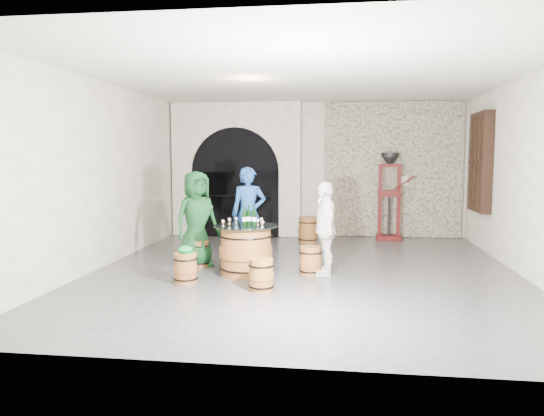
# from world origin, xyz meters

# --- Properties ---
(ground) EXTENTS (8.00, 8.00, 0.00)m
(ground) POSITION_xyz_m (0.00, 0.00, 0.00)
(ground) COLOR #323235
(ground) RESTS_ON ground
(wall_back) EXTENTS (8.00, 0.00, 8.00)m
(wall_back) POSITION_xyz_m (0.00, 4.00, 1.60)
(wall_back) COLOR silver
(wall_back) RESTS_ON ground
(wall_front) EXTENTS (8.00, 0.00, 8.00)m
(wall_front) POSITION_xyz_m (0.00, -4.00, 1.60)
(wall_front) COLOR silver
(wall_front) RESTS_ON ground
(wall_left) EXTENTS (0.00, 8.00, 8.00)m
(wall_left) POSITION_xyz_m (-3.50, 0.00, 1.60)
(wall_left) COLOR silver
(wall_left) RESTS_ON ground
(wall_right) EXTENTS (0.00, 8.00, 8.00)m
(wall_right) POSITION_xyz_m (3.50, 0.00, 1.60)
(wall_right) COLOR silver
(wall_right) RESTS_ON ground
(ceiling) EXTENTS (8.00, 8.00, 0.00)m
(ceiling) POSITION_xyz_m (0.00, 0.00, 3.20)
(ceiling) COLOR beige
(ceiling) RESTS_ON wall_back
(stone_facing_panel) EXTENTS (3.20, 0.12, 3.18)m
(stone_facing_panel) POSITION_xyz_m (1.80, 3.94, 1.60)
(stone_facing_panel) COLOR #ADA28A
(stone_facing_panel) RESTS_ON ground
(arched_opening) EXTENTS (3.10, 0.60, 3.19)m
(arched_opening) POSITION_xyz_m (-1.90, 3.74, 1.58)
(arched_opening) COLOR silver
(arched_opening) RESTS_ON ground
(shuttered_window) EXTENTS (0.23, 1.10, 2.00)m
(shuttered_window) POSITION_xyz_m (3.38, 2.40, 1.80)
(shuttered_window) COLOR black
(shuttered_window) RESTS_ON wall_right
(barrel_table) EXTENTS (1.05, 1.05, 0.81)m
(barrel_table) POSITION_xyz_m (-0.92, -0.39, 0.40)
(barrel_table) COLOR #915A29
(barrel_table) RESTS_ON ground
(barrel_stool_left) EXTENTS (0.38, 0.38, 0.47)m
(barrel_stool_left) POSITION_xyz_m (-1.85, 0.10, 0.23)
(barrel_stool_left) COLOR #915A29
(barrel_stool_left) RESTS_ON ground
(barrel_stool_far) EXTENTS (0.38, 0.38, 0.47)m
(barrel_stool_far) POSITION_xyz_m (-1.06, 0.65, 0.23)
(barrel_stool_far) COLOR #915A29
(barrel_stool_far) RESTS_ON ground
(barrel_stool_right) EXTENTS (0.38, 0.38, 0.47)m
(barrel_stool_right) POSITION_xyz_m (0.12, -0.26, 0.23)
(barrel_stool_right) COLOR #915A29
(barrel_stool_right) RESTS_ON ground
(barrel_stool_near_right) EXTENTS (0.38, 0.38, 0.47)m
(barrel_stool_near_right) POSITION_xyz_m (-0.52, -1.36, 0.23)
(barrel_stool_near_right) COLOR #915A29
(barrel_stool_near_right) RESTS_ON ground
(barrel_stool_near_left) EXTENTS (0.38, 0.38, 0.47)m
(barrel_stool_near_left) POSITION_xyz_m (-1.73, -1.06, 0.23)
(barrel_stool_near_left) COLOR #915A29
(barrel_stool_near_left) RESTS_ON ground
(green_cap) EXTENTS (0.26, 0.22, 0.12)m
(green_cap) POSITION_xyz_m (-1.73, -1.06, 0.51)
(green_cap) COLOR #0B7F2F
(green_cap) RESTS_ON barrel_stool_near_left
(person_green) EXTENTS (0.94, 0.96, 1.67)m
(person_green) POSITION_xyz_m (-1.88, 0.12, 0.83)
(person_green) COLOR #0F3819
(person_green) RESTS_ON ground
(person_blue) EXTENTS (0.70, 0.52, 1.73)m
(person_blue) POSITION_xyz_m (-1.07, 0.72, 0.86)
(person_blue) COLOR navy
(person_blue) RESTS_ON ground
(person_white) EXTENTS (0.52, 0.94, 1.52)m
(person_white) POSITION_xyz_m (0.35, -0.24, 0.76)
(person_white) COLOR white
(person_white) RESTS_ON ground
(wine_bottle_left) EXTENTS (0.08, 0.08, 0.32)m
(wine_bottle_left) POSITION_xyz_m (-0.94, -0.38, 0.94)
(wine_bottle_left) COLOR black
(wine_bottle_left) RESTS_ON barrel_table
(wine_bottle_center) EXTENTS (0.08, 0.08, 0.32)m
(wine_bottle_center) POSITION_xyz_m (-0.79, -0.38, 0.94)
(wine_bottle_center) COLOR black
(wine_bottle_center) RESTS_ON barrel_table
(wine_bottle_right) EXTENTS (0.08, 0.08, 0.32)m
(wine_bottle_right) POSITION_xyz_m (-0.88, -0.33, 0.94)
(wine_bottle_right) COLOR black
(wine_bottle_right) RESTS_ON barrel_table
(tasting_glass_a) EXTENTS (0.05, 0.05, 0.10)m
(tasting_glass_a) POSITION_xyz_m (-1.27, -0.51, 0.86)
(tasting_glass_a) COLOR #C56A26
(tasting_glass_a) RESTS_ON barrel_table
(tasting_glass_b) EXTENTS (0.05, 0.05, 0.10)m
(tasting_glass_b) POSITION_xyz_m (-0.73, -0.34, 0.86)
(tasting_glass_b) COLOR #C56A26
(tasting_glass_b) RESTS_ON barrel_table
(tasting_glass_c) EXTENTS (0.05, 0.05, 0.10)m
(tasting_glass_c) POSITION_xyz_m (-1.13, -0.12, 0.86)
(tasting_glass_c) COLOR #C56A26
(tasting_glass_c) RESTS_ON barrel_table
(tasting_glass_d) EXTENTS (0.05, 0.05, 0.10)m
(tasting_glass_d) POSITION_xyz_m (-0.70, -0.15, 0.86)
(tasting_glass_d) COLOR #C56A26
(tasting_glass_d) RESTS_ON barrel_table
(tasting_glass_e) EXTENTS (0.05, 0.05, 0.10)m
(tasting_glass_e) POSITION_xyz_m (-0.62, -0.53, 0.86)
(tasting_glass_e) COLOR #C56A26
(tasting_glass_e) RESTS_ON barrel_table
(tasting_glass_f) EXTENTS (0.05, 0.05, 0.10)m
(tasting_glass_f) POSITION_xyz_m (-1.22, -0.24, 0.86)
(tasting_glass_f) COLOR #C56A26
(tasting_glass_f) RESTS_ON barrel_table
(side_barrel) EXTENTS (0.44, 0.44, 0.58)m
(side_barrel) POSITION_xyz_m (-0.11, 2.82, 0.29)
(side_barrel) COLOR #915A29
(side_barrel) RESTS_ON ground
(corking_press) EXTENTS (0.82, 0.45, 2.00)m
(corking_press) POSITION_xyz_m (1.70, 3.51, 1.16)
(corking_press) COLOR #490D0C
(corking_press) RESTS_ON ground
(control_box) EXTENTS (0.18, 0.10, 0.22)m
(control_box) POSITION_xyz_m (2.05, 3.86, 1.35)
(control_box) COLOR silver
(control_box) RESTS_ON wall_back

